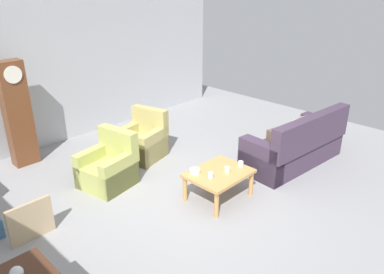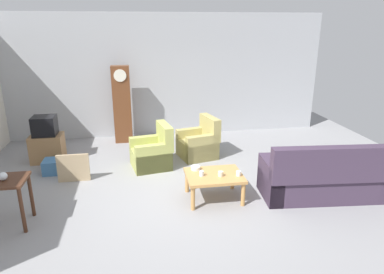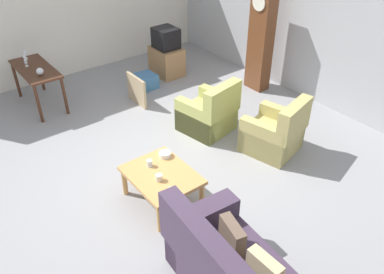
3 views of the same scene
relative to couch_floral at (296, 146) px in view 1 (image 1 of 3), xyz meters
The scene contains 13 objects.
ground_plane 2.40m from the couch_floral, 165.30° to the left, with size 10.40×10.40×0.00m, color gray.
garage_door_wall 4.95m from the couch_floral, 118.65° to the left, with size 8.40×0.16×3.20m, color #ADAFB5.
couch_floral is the anchor object (origin of this frame).
armchair_olive_near 3.41m from the couch_floral, 147.05° to the left, with size 0.91×0.89×0.92m.
armchair_olive_far 2.90m from the couch_floral, 127.99° to the left, with size 0.95×0.93×0.92m.
coffee_table_wood 1.91m from the couch_floral, behind, with size 0.96×0.76×0.46m.
grandfather_clock 5.11m from the couch_floral, 133.78° to the left, with size 0.44×0.30×1.94m.
framed_picture_leaning 4.62m from the couch_floral, 162.61° to the left, with size 0.60×0.05×0.55m, color tan.
glass_dome_cloche 5.13m from the couch_floral, behind, with size 0.12×0.12×0.12m, color silver.
cup_white_porcelain 1.52m from the couch_floral, behind, with size 0.08×0.08×0.08m, color white.
cup_blue_rimmed 2.14m from the couch_floral, behind, with size 0.08×0.08×0.09m, color silver.
cup_cream_tall 1.82m from the couch_floral, behind, with size 0.09×0.09×0.09m, color beige.
bowl_white_stacked 2.24m from the couch_floral, 166.88° to the left, with size 0.17×0.17×0.06m, color white.
Camera 1 is at (-3.58, -3.63, 3.26)m, focal length 35.10 mm.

